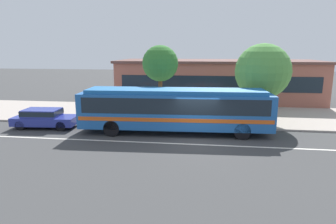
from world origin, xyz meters
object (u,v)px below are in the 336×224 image
object	(u,v)px
transit_bus	(175,108)
street_tree_near_stop	(160,64)
pedestrian_waiting_near_sign	(198,110)
sedan_behind_bus	(44,117)
pedestrian_walking_along_curb	(122,106)
street_tree_mid_block	(263,71)

from	to	relation	value
transit_bus	street_tree_near_stop	bearing A→B (deg)	112.89
transit_bus	pedestrian_waiting_near_sign	world-z (taller)	transit_bus
transit_bus	sedan_behind_bus	world-z (taller)	transit_bus
transit_bus	pedestrian_walking_along_curb	bearing A→B (deg)	148.02
sedan_behind_bus	transit_bus	bearing A→B (deg)	-0.73
sedan_behind_bus	pedestrian_waiting_near_sign	size ratio (longest dim) A/B	2.59
pedestrian_walking_along_curb	street_tree_near_stop	bearing A→B (deg)	18.15
pedestrian_walking_along_curb	street_tree_near_stop	distance (m)	4.26
transit_bus	street_tree_mid_block	bearing A→B (deg)	30.67
pedestrian_walking_along_curb	sedan_behind_bus	bearing A→B (deg)	-151.30
sedan_behind_bus	pedestrian_walking_along_curb	size ratio (longest dim) A/B	2.54
pedestrian_waiting_near_sign	street_tree_near_stop	world-z (taller)	street_tree_near_stop
street_tree_near_stop	street_tree_mid_block	bearing A→B (deg)	-1.16
transit_bus	sedan_behind_bus	bearing A→B (deg)	179.27
pedestrian_walking_along_curb	transit_bus	bearing A→B (deg)	-31.98
pedestrian_walking_along_curb	street_tree_near_stop	world-z (taller)	street_tree_near_stop
street_tree_near_stop	street_tree_mid_block	xyz separation A→B (m)	(7.35, -0.15, -0.47)
transit_bus	sedan_behind_bus	distance (m)	9.06
pedestrian_walking_along_curb	street_tree_mid_block	bearing A→B (deg)	4.32
sedan_behind_bus	pedestrian_walking_along_curb	bearing A→B (deg)	28.70
street_tree_mid_block	street_tree_near_stop	bearing A→B (deg)	178.84
sedan_behind_bus	street_tree_mid_block	world-z (taller)	street_tree_mid_block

